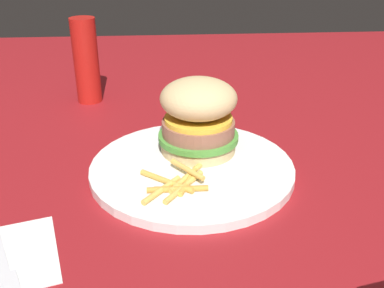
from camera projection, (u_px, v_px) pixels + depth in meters
ground_plane at (186, 173)px, 0.59m from camera, size 1.60×1.60×0.00m
plate at (192, 169)px, 0.59m from camera, size 0.27×0.27×0.01m
sandwich at (198, 116)px, 0.60m from camera, size 0.11×0.11×0.10m
fries_pile at (178, 183)px, 0.54m from camera, size 0.09×0.08×0.01m
ketchup_bottle at (86, 61)px, 0.80m from camera, size 0.04×0.04×0.15m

